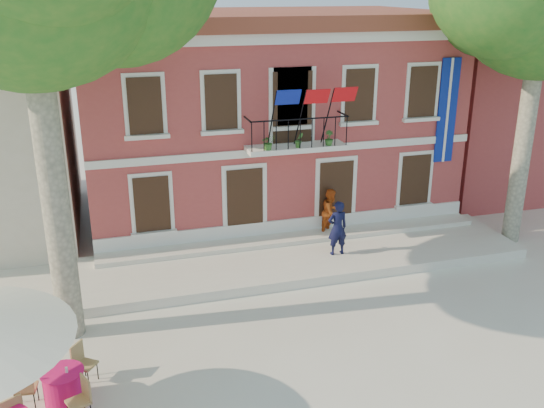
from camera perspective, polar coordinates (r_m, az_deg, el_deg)
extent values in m
plane|color=beige|center=(15.34, 1.47, -13.15)|extent=(90.00, 90.00, 0.00)
cube|color=#AB403D|center=(23.53, -1.16, 7.94)|extent=(13.00, 8.00, 7.00)
cube|color=brown|center=(23.05, -1.23, 17.10)|extent=(13.50, 8.50, 0.50)
cube|color=silver|center=(19.30, 1.92, 15.37)|extent=(13.30, 0.35, 0.35)
cube|color=silver|center=(19.38, 2.27, 5.33)|extent=(3.20, 0.90, 0.15)
cube|color=black|center=(18.78, 2.69, 7.99)|extent=(3.20, 0.04, 0.04)
cube|color=navy|center=(21.92, 16.16, 8.41)|extent=(0.70, 0.05, 3.60)
cube|color=#0D1C91|center=(18.05, 0.34, 9.94)|extent=(0.76, 0.27, 0.47)
cube|color=red|center=(18.32, 3.09, 10.06)|extent=(0.76, 0.29, 0.47)
cube|color=red|center=(18.63, 5.75, 10.16)|extent=(0.76, 0.27, 0.47)
imported|color=#26591E|center=(18.74, -0.35, 5.83)|extent=(0.43, 0.37, 0.48)
imported|color=#26591E|center=(19.03, 2.56, 6.03)|extent=(0.26, 0.21, 0.48)
imported|color=#26591E|center=(19.36, 5.39, 6.20)|extent=(0.27, 0.27, 0.48)
cube|color=#AB403D|center=(29.85, 21.40, 8.16)|extent=(9.00, 9.00, 6.00)
cube|color=brown|center=(29.44, 22.19, 14.25)|extent=(9.40, 9.40, 0.40)
cube|color=silver|center=(19.49, 3.20, -5.08)|extent=(14.00, 3.40, 0.30)
cylinder|color=#A59E84|center=(15.02, -19.90, 1.72)|extent=(0.66, 0.66, 7.97)
cylinder|color=#A59E84|center=(21.71, 22.63, 5.63)|extent=(0.58, 0.58, 7.17)
imported|color=black|center=(19.14, 6.18, -2.25)|extent=(0.67, 0.46, 1.78)
imported|color=#C34D17|center=(20.68, 5.57, -0.75)|extent=(1.00, 0.97, 1.63)
cylinder|color=#CE134D|center=(14.05, -18.99, -16.02)|extent=(0.84, 0.84, 0.75)
cylinder|color=#CE134D|center=(13.83, -19.17, -14.71)|extent=(0.90, 0.90, 0.02)
cube|color=tan|center=(13.41, -17.78, -17.25)|extent=(0.55, 0.55, 0.95)
cube|color=tan|center=(14.46, -17.16, -14.18)|extent=(0.59, 0.59, 0.95)
cube|color=tan|center=(14.14, -22.14, -15.70)|extent=(0.46, 0.46, 0.95)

